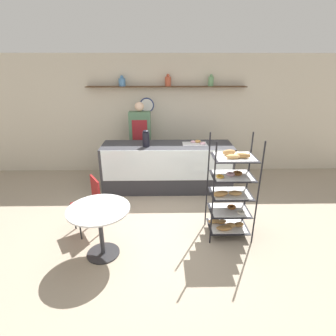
{
  "coord_description": "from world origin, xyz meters",
  "views": [
    {
      "loc": [
        -0.07,
        -3.67,
        2.47
      ],
      "look_at": [
        0.0,
        0.49,
        0.82
      ],
      "focal_mm": 28.0,
      "sensor_mm": 36.0,
      "label": 1
    }
  ],
  "objects_px": {
    "pastry_rack": "(230,194)",
    "cafe_chair": "(91,200)",
    "coffee_carafe": "(146,139)",
    "donut_tray_counter": "(196,143)",
    "cafe_table": "(100,220)",
    "person_worker": "(141,138)"
  },
  "relations": [
    {
      "from": "pastry_rack",
      "to": "person_worker",
      "type": "xyz_separation_m",
      "value": [
        -1.49,
        2.25,
        0.25
      ]
    },
    {
      "from": "person_worker",
      "to": "cafe_table",
      "type": "relative_size",
      "value": 2.12
    },
    {
      "from": "cafe_table",
      "to": "cafe_chair",
      "type": "bearing_deg",
      "value": 114.55
    },
    {
      "from": "person_worker",
      "to": "donut_tray_counter",
      "type": "bearing_deg",
      "value": -24.8
    },
    {
      "from": "pastry_rack",
      "to": "cafe_chair",
      "type": "bearing_deg",
      "value": 175.5
    },
    {
      "from": "pastry_rack",
      "to": "coffee_carafe",
      "type": "bearing_deg",
      "value": 130.87
    },
    {
      "from": "coffee_carafe",
      "to": "cafe_table",
      "type": "bearing_deg",
      "value": -104.58
    },
    {
      "from": "pastry_rack",
      "to": "donut_tray_counter",
      "type": "relative_size",
      "value": 3.19
    },
    {
      "from": "person_worker",
      "to": "donut_tray_counter",
      "type": "relative_size",
      "value": 3.54
    },
    {
      "from": "cafe_table",
      "to": "donut_tray_counter",
      "type": "relative_size",
      "value": 1.67
    },
    {
      "from": "cafe_table",
      "to": "coffee_carafe",
      "type": "bearing_deg",
      "value": 75.42
    },
    {
      "from": "coffee_carafe",
      "to": "cafe_chair",
      "type": "bearing_deg",
      "value": -120.08
    },
    {
      "from": "pastry_rack",
      "to": "cafe_chair",
      "type": "xyz_separation_m",
      "value": [
        -2.11,
        0.17,
        -0.17
      ]
    },
    {
      "from": "cafe_table",
      "to": "coffee_carafe",
      "type": "relative_size",
      "value": 2.49
    },
    {
      "from": "cafe_table",
      "to": "coffee_carafe",
      "type": "xyz_separation_m",
      "value": [
        0.51,
        1.96,
        0.57
      ]
    },
    {
      "from": "coffee_carafe",
      "to": "donut_tray_counter",
      "type": "distance_m",
      "value": 1.03
    },
    {
      "from": "cafe_table",
      "to": "person_worker",
      "type": "bearing_deg",
      "value": 82.78
    },
    {
      "from": "pastry_rack",
      "to": "coffee_carafe",
      "type": "height_order",
      "value": "pastry_rack"
    },
    {
      "from": "cafe_table",
      "to": "donut_tray_counter",
      "type": "xyz_separation_m",
      "value": [
        1.52,
        2.14,
        0.43
      ]
    },
    {
      "from": "coffee_carafe",
      "to": "pastry_rack",
      "type": "bearing_deg",
      "value": -49.13
    },
    {
      "from": "pastry_rack",
      "to": "coffee_carafe",
      "type": "xyz_separation_m",
      "value": [
        -1.32,
        1.53,
        0.43
      ]
    },
    {
      "from": "coffee_carafe",
      "to": "donut_tray_counter",
      "type": "xyz_separation_m",
      "value": [
        1.01,
        0.18,
        -0.14
      ]
    }
  ]
}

